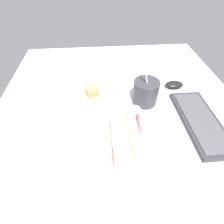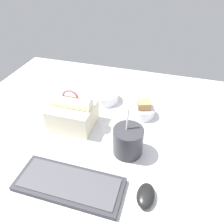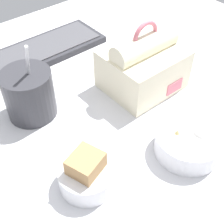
{
  "view_description": "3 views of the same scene",
  "coord_description": "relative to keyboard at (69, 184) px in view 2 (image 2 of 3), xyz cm",
  "views": [
    {
      "loc": [
        48.12,
        -8.27,
        54.75
      ],
      "look_at": [
        -0.1,
        -4.26,
        7.0
      ],
      "focal_mm": 28.0,
      "sensor_mm": 36.0,
      "label": 1
    },
    {
      "loc": [
        -20.64,
        66.75,
        64.4
      ],
      "look_at": [
        -0.1,
        -4.26,
        7.0
      ],
      "focal_mm": 35.0,
      "sensor_mm": 36.0,
      "label": 2
    },
    {
      "loc": [
        -29.9,
        -39.81,
        51.86
      ],
      "look_at": [
        -0.1,
        -4.26,
        7.0
      ],
      "focal_mm": 50.0,
      "sensor_mm": 36.0,
      "label": 3
    }
  ],
  "objects": [
    {
      "name": "desk_surface",
      "position": [
        -3.99,
        -31.01,
        -2.02
      ],
      "size": [
        140.0,
        110.0,
        2.0
      ],
      "color": "silver",
      "rests_on": "ground"
    },
    {
      "name": "keyboard",
      "position": [
        0.0,
        0.0,
        0.0
      ],
      "size": [
        34.82,
        13.92,
        2.1
      ],
      "color": "#2D2D33",
      "rests_on": "desk_surface"
    },
    {
      "name": "lunch_bag",
      "position": [
        11.15,
        -28.65,
        5.13
      ],
      "size": [
        17.95,
        15.67,
        17.63
      ],
      "color": "#EFE5C1",
      "rests_on": "desk_surface"
    },
    {
      "name": "soup_cup",
      "position": [
        -14.62,
        -19.76,
        4.7
      ],
      "size": [
        11.0,
        11.0,
        18.32
      ],
      "color": "#333338",
      "rests_on": "desk_surface"
    },
    {
      "name": "bento_bowl_sandwich",
      "position": [
        -16.52,
        -43.01,
        1.87
      ],
      "size": [
        10.36,
        10.36,
        7.73
      ],
      "color": "silver",
      "rests_on": "desk_surface"
    },
    {
      "name": "bento_bowl_snacks",
      "position": [
        3.63,
        -49.62,
        1.52
      ],
      "size": [
        13.33,
        13.33,
        5.91
      ],
      "color": "silver",
      "rests_on": "desk_surface"
    },
    {
      "name": "computer_mouse",
      "position": [
        -24.28,
        -2.54,
        0.52
      ],
      "size": [
        5.57,
        8.83,
        3.08
      ],
      "color": "black",
      "rests_on": "desk_surface"
    }
  ]
}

